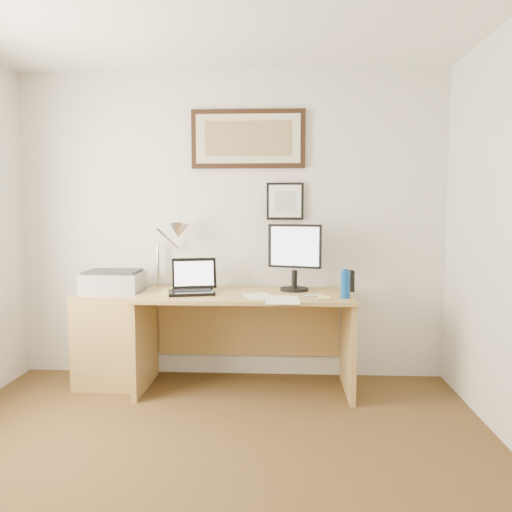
# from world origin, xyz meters

# --- Properties ---
(wall_back) EXTENTS (3.50, 0.02, 2.50)m
(wall_back) POSITION_xyz_m (0.00, 2.00, 1.25)
(wall_back) COLOR silver
(wall_back) RESTS_ON ground
(side_cabinet) EXTENTS (0.50, 0.40, 0.73)m
(side_cabinet) POSITION_xyz_m (-0.92, 1.68, 0.36)
(side_cabinet) COLOR #A17E43
(side_cabinet) RESTS_ON floor
(water_bottle) EXTENTS (0.07, 0.07, 0.19)m
(water_bottle) POSITION_xyz_m (0.88, 1.46, 0.85)
(water_bottle) COLOR #0B4197
(water_bottle) RESTS_ON desk
(bottle_cap) EXTENTS (0.03, 0.03, 0.02)m
(bottle_cap) POSITION_xyz_m (0.88, 1.46, 0.95)
(bottle_cap) COLOR #0B4197
(bottle_cap) RESTS_ON water_bottle
(speaker) EXTENTS (0.08, 0.07, 0.16)m
(speaker) POSITION_xyz_m (0.95, 1.75, 0.83)
(speaker) COLOR black
(speaker) RESTS_ON desk
(paper_sheet_a) EXTENTS (0.27, 0.32, 0.00)m
(paper_sheet_a) POSITION_xyz_m (0.26, 1.50, 0.75)
(paper_sheet_a) COLOR white
(paper_sheet_a) RESTS_ON desk
(paper_sheet_b) EXTENTS (0.24, 0.34, 0.00)m
(paper_sheet_b) POSITION_xyz_m (0.43, 1.35, 0.75)
(paper_sheet_b) COLOR white
(paper_sheet_b) RESTS_ON desk
(sticky_pad) EXTENTS (0.09, 0.09, 0.01)m
(sticky_pad) POSITION_xyz_m (0.73, 1.44, 0.76)
(sticky_pad) COLOR #FFED78
(sticky_pad) RESTS_ON desk
(marker_pen) EXTENTS (0.14, 0.06, 0.02)m
(marker_pen) POSITION_xyz_m (0.65, 1.50, 0.76)
(marker_pen) COLOR silver
(marker_pen) RESTS_ON desk
(book) EXTENTS (0.25, 0.32, 0.02)m
(book) POSITION_xyz_m (-0.48, 1.57, 0.76)
(book) COLOR #D5C664
(book) RESTS_ON desk
(desk) EXTENTS (1.60, 0.70, 0.75)m
(desk) POSITION_xyz_m (0.15, 1.72, 0.51)
(desk) COLOR #A17E43
(desk) RESTS_ON floor
(laptop) EXTENTS (0.39, 0.37, 0.26)m
(laptop) POSITION_xyz_m (-0.25, 1.62, 0.81)
(laptop) COLOR black
(laptop) RESTS_ON desk
(lcd_monitor) EXTENTS (0.41, 0.22, 0.52)m
(lcd_monitor) POSITION_xyz_m (0.53, 1.76, 1.04)
(lcd_monitor) COLOR black
(lcd_monitor) RESTS_ON desk
(printer) EXTENTS (0.44, 0.34, 0.18)m
(printer) POSITION_xyz_m (-0.89, 1.70, 0.82)
(printer) COLOR #A7A7A9
(printer) RESTS_ON side_cabinet
(desk_lamp) EXTENTS (0.29, 0.27, 0.53)m
(desk_lamp) POSITION_xyz_m (-0.41, 1.81, 1.19)
(desk_lamp) COLOR silver
(desk_lamp) RESTS_ON desk
(picture_large) EXTENTS (0.92, 0.04, 0.47)m
(picture_large) POSITION_xyz_m (0.15, 1.97, 1.95)
(picture_large) COLOR black
(picture_large) RESTS_ON wall_back
(picture_small) EXTENTS (0.30, 0.03, 0.30)m
(picture_small) POSITION_xyz_m (0.45, 1.97, 1.45)
(picture_small) COLOR black
(picture_small) RESTS_ON wall_back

